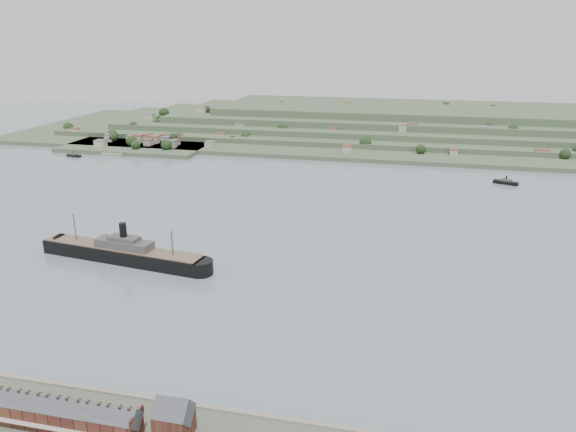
# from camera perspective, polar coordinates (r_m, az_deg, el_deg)

# --- Properties ---
(ground) EXTENTS (1400.00, 1400.00, 0.00)m
(ground) POSITION_cam_1_polar(r_m,az_deg,el_deg) (329.11, -4.05, -2.90)
(ground) COLOR slate
(ground) RESTS_ON ground
(terrace_row) EXTENTS (55.60, 9.80, 11.07)m
(terrace_row) POSITION_cam_1_polar(r_m,az_deg,el_deg) (196.42, -22.52, -17.96)
(terrace_row) COLOR #441E18
(terrace_row) RESTS_ON ground
(gabled_building) EXTENTS (10.40, 10.18, 14.09)m
(gabled_building) POSITION_cam_1_polar(r_m,az_deg,el_deg) (181.62, -11.51, -19.55)
(gabled_building) COLOR #441E18
(gabled_building) RESTS_ON ground
(far_peninsula) EXTENTS (760.00, 309.00, 30.00)m
(far_peninsula) POSITION_cam_1_polar(r_m,az_deg,el_deg) (697.03, 7.88, 9.27)
(far_peninsula) COLOR #3C5136
(far_peninsula) RESTS_ON ground
(steamship) EXTENTS (109.38, 26.48, 26.29)m
(steamship) POSITION_cam_1_polar(r_m,az_deg,el_deg) (317.94, -16.89, -3.52)
(steamship) COLOR black
(steamship) RESTS_ON ground
(ferry_west) EXTENTS (16.19, 7.53, 5.86)m
(ferry_west) POSITION_cam_1_polar(r_m,az_deg,el_deg) (599.83, -20.93, 5.78)
(ferry_west) COLOR black
(ferry_west) RESTS_ON ground
(ferry_east) EXTENTS (20.02, 11.99, 7.27)m
(ferry_east) POSITION_cam_1_polar(r_m,az_deg,el_deg) (491.14, 21.26, 3.23)
(ferry_east) COLOR black
(ferry_east) RESTS_ON ground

